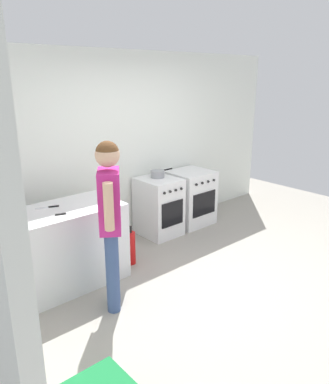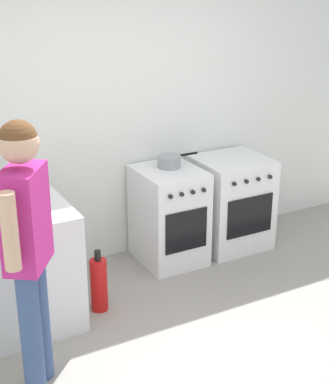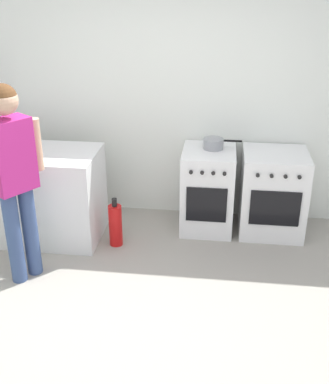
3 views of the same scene
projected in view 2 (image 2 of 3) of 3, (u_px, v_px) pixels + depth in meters
name	position (u px, v px, depth m)	size (l,w,h in m)	color
ground_plane	(238.00, 368.00, 3.86)	(8.00, 8.00, 0.00)	gray
back_wall	(112.00, 114.00, 4.99)	(6.00, 0.10, 2.60)	silver
oven_left	(169.00, 215.00, 5.16)	(0.52, 0.62, 0.85)	white
oven_right	(231.00, 202.00, 5.45)	(0.63, 0.62, 0.85)	white
pot	(169.00, 161.00, 5.05)	(0.38, 0.20, 0.10)	gray
person	(27.00, 235.00, 3.35)	(0.36, 0.49, 1.71)	#384C7A
fire_extinguisher	(99.00, 284.00, 4.45)	(0.13, 0.13, 0.50)	red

